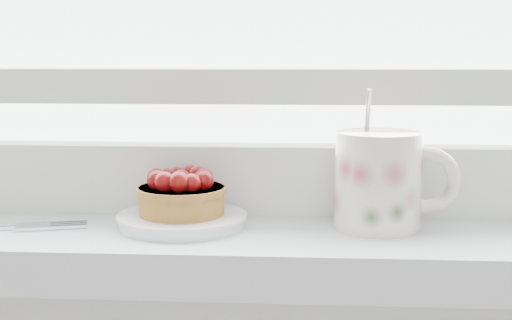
{
  "coord_description": "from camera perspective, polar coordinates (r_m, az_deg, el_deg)",
  "views": [
    {
      "loc": [
        0.06,
        1.24,
        1.11
      ],
      "look_at": [
        0.01,
        1.88,
        1.01
      ],
      "focal_mm": 50.0,
      "sensor_mm": 36.0,
      "label": 1
    }
  ],
  "objects": [
    {
      "name": "saucer",
      "position": [
        0.69,
        -5.94,
        -4.81
      ],
      "size": [
        0.12,
        0.12,
        0.01
      ],
      "primitive_type": "cylinder",
      "color": "silver",
      "rests_on": "windowsill"
    },
    {
      "name": "raspberry_tart",
      "position": [
        0.68,
        -5.98,
        -2.66
      ],
      "size": [
        0.09,
        0.09,
        0.04
      ],
      "color": "brown",
      "rests_on": "saucer"
    },
    {
      "name": "floral_mug",
      "position": [
        0.68,
        10.0,
        -1.47
      ],
      "size": [
        0.12,
        0.09,
        0.13
      ],
      "color": "silver",
      "rests_on": "windowsill"
    }
  ]
}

